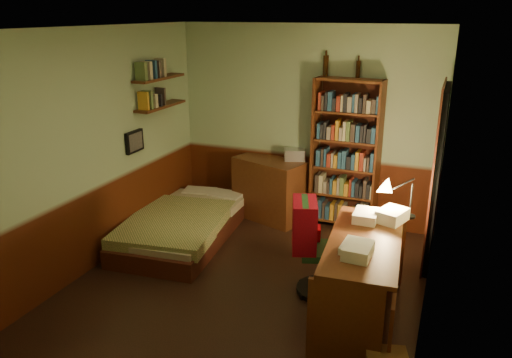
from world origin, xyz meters
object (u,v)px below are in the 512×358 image
at_px(desk_lamp, 412,191).
at_px(dresser, 269,189).
at_px(mini_stereo, 295,154).
at_px(bed, 183,216).
at_px(office_chair, 323,253).
at_px(desk, 362,280).
at_px(bookshelf, 345,156).

bearing_deg(desk_lamp, dresser, 134.18).
bearing_deg(mini_stereo, bed, -154.67).
height_order(bed, mini_stereo, mini_stereo).
xyz_separation_m(bed, office_chair, (1.96, -0.60, 0.15)).
bearing_deg(dresser, office_chair, -35.27).
xyz_separation_m(desk_lamp, office_chair, (-0.76, -0.37, -0.64)).
bearing_deg(mini_stereo, desk, -78.36).
bearing_deg(mini_stereo, bookshelf, -24.35).
bearing_deg(bed, bookshelf, 26.18).
bearing_deg(bed, mini_stereo, 40.81).
distance_m(mini_stereo, office_chair, 2.00).
height_order(desk, office_chair, office_chair).
height_order(bed, desk, desk).
bearing_deg(bookshelf, mini_stereo, -177.38).
xyz_separation_m(bed, mini_stereo, (1.09, 1.14, 0.62)).
bearing_deg(bed, desk_lamp, -10.39).
height_order(bookshelf, desk, bookshelf).
relative_size(mini_stereo, bookshelf, 0.14).
distance_m(mini_stereo, bookshelf, 0.70).
distance_m(bed, mini_stereo, 1.69).
bearing_deg(dresser, bed, -108.83).
relative_size(desk, desk_lamp, 2.69).
xyz_separation_m(mini_stereo, desk_lamp, (1.63, -1.37, 0.17)).
height_order(bookshelf, office_chair, bookshelf).
bearing_deg(mini_stereo, desk_lamp, -61.13).
distance_m(bookshelf, office_chair, 1.79).
xyz_separation_m(dresser, bookshelf, (1.01, 0.08, 0.56)).
height_order(dresser, office_chair, office_chair).
bearing_deg(desk_lamp, mini_stereo, 126.74).
bearing_deg(bookshelf, dresser, -169.25).
distance_m(dresser, mini_stereo, 0.60).
distance_m(dresser, office_chair, 2.00).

